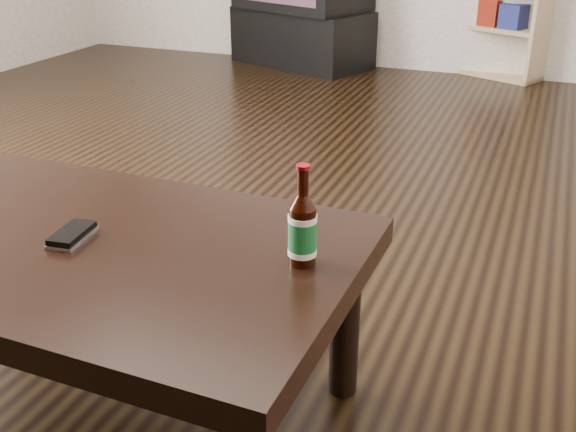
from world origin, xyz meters
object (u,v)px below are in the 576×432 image
at_px(coffee_table, 82,260).
at_px(beer_bottle, 302,230).
at_px(phone, 72,235).
at_px(tv_stand, 302,37).

bearing_deg(coffee_table, beer_bottle, 7.53).
xyz_separation_m(beer_bottle, phone, (-0.49, -0.08, -0.06)).
distance_m(coffee_table, beer_bottle, 0.51).
relative_size(tv_stand, beer_bottle, 4.85).
distance_m(beer_bottle, phone, 0.50).
height_order(coffee_table, beer_bottle, beer_bottle).
bearing_deg(beer_bottle, tv_stand, 110.62).
height_order(tv_stand, phone, phone).
bearing_deg(beer_bottle, phone, -170.66).
distance_m(coffee_table, phone, 0.07).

